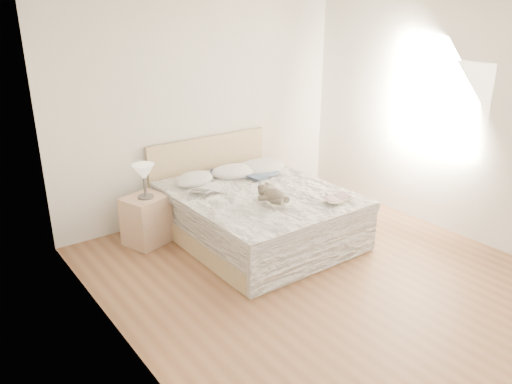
# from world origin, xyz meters

# --- Properties ---
(floor) EXTENTS (4.00, 4.50, 0.00)m
(floor) POSITION_xyz_m (0.00, 0.00, 0.00)
(floor) COLOR brown
(floor) RESTS_ON ground
(wall_back) EXTENTS (4.00, 0.02, 2.70)m
(wall_back) POSITION_xyz_m (0.00, 2.25, 1.35)
(wall_back) COLOR white
(wall_back) RESTS_ON ground
(wall_left) EXTENTS (0.02, 4.50, 2.70)m
(wall_left) POSITION_xyz_m (-2.00, 0.00, 1.35)
(wall_left) COLOR white
(wall_left) RESTS_ON ground
(wall_right) EXTENTS (0.02, 4.50, 2.70)m
(wall_right) POSITION_xyz_m (2.00, 0.00, 1.35)
(wall_right) COLOR white
(wall_right) RESTS_ON ground
(window) EXTENTS (0.02, 1.30, 1.10)m
(window) POSITION_xyz_m (1.99, 0.30, 1.45)
(window) COLOR white
(window) RESTS_ON wall_right
(bed) EXTENTS (1.72, 2.14, 1.00)m
(bed) POSITION_xyz_m (0.00, 1.19, 0.31)
(bed) COLOR tan
(bed) RESTS_ON floor
(nightstand) EXTENTS (0.55, 0.52, 0.56)m
(nightstand) POSITION_xyz_m (-1.09, 1.79, 0.28)
(nightstand) COLOR tan
(nightstand) RESTS_ON floor
(table_lamp) EXTENTS (0.31, 0.31, 0.39)m
(table_lamp) POSITION_xyz_m (-1.08, 1.76, 0.84)
(table_lamp) COLOR #47423D
(table_lamp) RESTS_ON nightstand
(pillow_left) EXTENTS (0.61, 0.52, 0.16)m
(pillow_left) POSITION_xyz_m (-0.45, 1.78, 0.64)
(pillow_left) COLOR silver
(pillow_left) RESTS_ON bed
(pillow_middle) EXTENTS (0.66, 0.55, 0.17)m
(pillow_middle) POSITION_xyz_m (0.09, 1.74, 0.64)
(pillow_middle) COLOR white
(pillow_middle) RESTS_ON bed
(pillow_right) EXTENTS (0.70, 0.54, 0.19)m
(pillow_right) POSITION_xyz_m (0.47, 1.68, 0.64)
(pillow_right) COLOR silver
(pillow_right) RESTS_ON bed
(blouse) EXTENTS (0.74, 0.77, 0.03)m
(blouse) POSITION_xyz_m (0.30, 1.65, 0.63)
(blouse) COLOR #344462
(blouse) RESTS_ON bed
(photo_book) EXTENTS (0.43, 0.39, 0.03)m
(photo_book) POSITION_xyz_m (-0.49, 1.42, 0.63)
(photo_book) COLOR silver
(photo_book) RESTS_ON bed
(childrens_book) EXTENTS (0.38, 0.30, 0.02)m
(childrens_book) POSITION_xyz_m (0.48, 0.35, 0.63)
(childrens_book) COLOR beige
(childrens_book) RESTS_ON bed
(teddy_bear) EXTENTS (0.29, 0.36, 0.17)m
(teddy_bear) POSITION_xyz_m (-0.14, 0.65, 0.65)
(teddy_bear) COLOR brown
(teddy_bear) RESTS_ON bed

